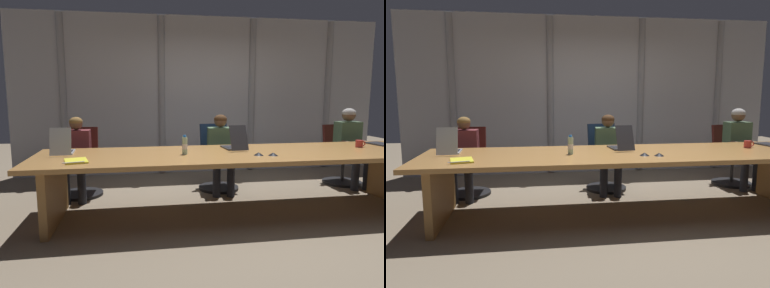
{
  "view_description": "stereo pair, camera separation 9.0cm",
  "coord_description": "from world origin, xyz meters",
  "views": [
    {
      "loc": [
        -1.24,
        -3.9,
        1.44
      ],
      "look_at": [
        -0.58,
        0.09,
        0.84
      ],
      "focal_mm": 32.26,
      "sensor_mm": 36.0,
      "label": 1
    },
    {
      "loc": [
        -1.15,
        -3.92,
        1.44
      ],
      "look_at": [
        -0.58,
        0.09,
        0.84
      ],
      "focal_mm": 32.26,
      "sensor_mm": 36.0,
      "label": 2
    }
  ],
  "objects": [
    {
      "name": "water_bottle_primary",
      "position": [
        -0.68,
        -0.02,
        0.84
      ],
      "size": [
        0.06,
        0.06,
        0.22
      ],
      "color": "#ADD1B2",
      "rests_on": "conference_table"
    },
    {
      "name": "laptop_center",
      "position": [
        2.08,
        0.23,
        0.8
      ],
      "size": [
        0.28,
        0.42,
        0.33
      ],
      "rotation": [
        0.0,
        0.0,
        1.68
      ],
      "color": "#2D2D33",
      "rests_on": "conference_table"
    },
    {
      "name": "conference_mic_middle",
      "position": [
        0.29,
        -0.27,
        0.76
      ],
      "size": [
        0.11,
        0.11,
        0.03
      ],
      "primitive_type": "cone",
      "color": "black",
      "rests_on": "conference_table"
    },
    {
      "name": "laptop_left_end",
      "position": [
        -2.07,
        0.22,
        0.8
      ],
      "size": [
        0.25,
        0.46,
        0.32
      ],
      "rotation": [
        0.0,
        0.0,
        1.63
      ],
      "color": "#A8ADB7",
      "rests_on": "conference_table"
    },
    {
      "name": "coffee_mug_near",
      "position": [
        1.65,
        0.13,
        0.79
      ],
      "size": [
        0.14,
        0.09,
        0.09
      ],
      "color": "#B2332D",
      "rests_on": "conference_table"
    },
    {
      "name": "person_left_end",
      "position": [
        -2.04,
        0.92,
        0.63
      ],
      "size": [
        0.37,
        0.55,
        1.12
      ],
      "rotation": [
        0.0,
        0.0,
        -1.58
      ],
      "color": "brown",
      "rests_on": "ground_plane"
    },
    {
      "name": "curtain_backdrop",
      "position": [
        0.0,
        2.3,
        1.39
      ],
      "size": [
        6.64,
        0.17,
        2.78
      ],
      "color": "#B2B2B7",
      "rests_on": "ground_plane"
    },
    {
      "name": "office_chair_left_end",
      "position": [
        -2.01,
        1.09,
        0.36
      ],
      "size": [
        0.6,
        0.6,
        0.95
      ],
      "rotation": [
        0.0,
        0.0,
        -1.64
      ],
      "color": "#511E19",
      "rests_on": "ground_plane"
    },
    {
      "name": "spiral_notepad",
      "position": [
        -1.85,
        -0.27,
        0.75
      ],
      "size": [
        0.28,
        0.35,
        0.03
      ],
      "rotation": [
        0.0,
        0.0,
        0.23
      ],
      "color": "yellow",
      "rests_on": "conference_table"
    },
    {
      "name": "office_chair_left_mid",
      "position": [
        -0.02,
        1.09,
        0.36
      ],
      "size": [
        0.6,
        0.61,
        0.98
      ],
      "rotation": [
        0.0,
        0.0,
        -1.43
      ],
      "color": "navy",
      "rests_on": "ground_plane"
    },
    {
      "name": "office_chair_center",
      "position": [
        2.02,
        1.09,
        0.35
      ],
      "size": [
        0.6,
        0.61,
        0.94
      ],
      "rotation": [
        0.0,
        0.0,
        -1.41
      ],
      "color": "#511E19",
      "rests_on": "ground_plane"
    },
    {
      "name": "conference_table",
      "position": [
        0.0,
        0.0,
        0.61
      ],
      "size": [
        4.78,
        1.25,
        0.74
      ],
      "color": "#B77F42",
      "rests_on": "ground_plane"
    },
    {
      "name": "person_center",
      "position": [
        2.07,
        0.94,
        0.69
      ],
      "size": [
        0.38,
        0.55,
        1.21
      ],
      "rotation": [
        0.0,
        0.0,
        -1.54
      ],
      "color": "#4C6B4C",
      "rests_on": "ground_plane"
    },
    {
      "name": "person_left_mid",
      "position": [
        -0.01,
        0.93,
        0.64
      ],
      "size": [
        0.42,
        0.57,
        1.13
      ],
      "rotation": [
        0.0,
        0.0,
        -1.67
      ],
      "color": "#4C6B4C",
      "rests_on": "ground_plane"
    },
    {
      "name": "conference_mic_left_side",
      "position": [
        0.14,
        -0.23,
        0.76
      ],
      "size": [
        0.11,
        0.11,
        0.03
      ],
      "primitive_type": "cone",
      "color": "black",
      "rests_on": "conference_table"
    },
    {
      "name": "ground_plane",
      "position": [
        0.0,
        0.0,
        0.0
      ],
      "size": [
        13.28,
        13.28,
        0.0
      ],
      "primitive_type": "plane",
      "color": "#7F705B"
    },
    {
      "name": "laptop_left_mid",
      "position": [
        -0.02,
        0.23,
        0.8
      ],
      "size": [
        0.25,
        0.47,
        0.31
      ],
      "rotation": [
        0.0,
        0.0,
        1.65
      ],
      "color": "#2D2D33",
      "rests_on": "conference_table"
    }
  ]
}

